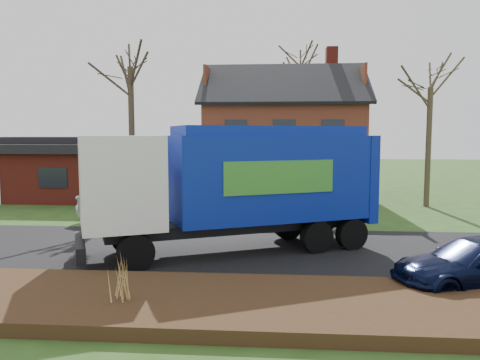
{
  "coord_description": "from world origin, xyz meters",
  "views": [
    {
      "loc": [
        1.6,
        -15.16,
        3.83
      ],
      "look_at": [
        0.23,
        2.5,
        2.11
      ],
      "focal_mm": 35.0,
      "sensor_mm": 36.0,
      "label": 1
    }
  ],
  "objects": [
    {
      "name": "road",
      "position": [
        0.0,
        0.0,
        0.01
      ],
      "size": [
        80.0,
        7.0,
        0.02
      ],
      "primitive_type": "cube",
      "color": "black",
      "rests_on": "ground"
    },
    {
      "name": "navy_wagon",
      "position": [
        6.57,
        -3.4,
        0.63
      ],
      "size": [
        4.67,
        2.97,
        1.26
      ],
      "primitive_type": "imported",
      "rotation": [
        0.0,
        0.0,
        -1.27
      ],
      "color": "black",
      "rests_on": "ground"
    },
    {
      "name": "tree_front_east",
      "position": [
        9.65,
        10.38,
        7.34
      ],
      "size": [
        3.25,
        3.25,
        9.02
      ],
      "color": "#463B2A",
      "rests_on": "ground"
    },
    {
      "name": "tree_back",
      "position": [
        3.42,
        21.76,
        10.45
      ],
      "size": [
        3.96,
        3.96,
        12.54
      ],
      "color": "#413127",
      "rests_on": "ground"
    },
    {
      "name": "garbage_truck",
      "position": [
        0.41,
        -0.07,
        2.37
      ],
      "size": [
        9.79,
        6.3,
        4.11
      ],
      "rotation": [
        0.0,
        0.0,
        0.43
      ],
      "color": "black",
      "rests_on": "ground"
    },
    {
      "name": "ranch_house",
      "position": [
        -12.0,
        13.0,
        1.81
      ],
      "size": [
        9.8,
        8.2,
        3.7
      ],
      "color": "maroon",
      "rests_on": "ground"
    },
    {
      "name": "tree_front_west",
      "position": [
        -5.89,
        8.69,
        8.37
      ],
      "size": [
        3.42,
        3.42,
        10.16
      ],
      "color": "#3E3225",
      "rests_on": "ground"
    },
    {
      "name": "grass_clump_mid",
      "position": [
        -1.71,
        -5.66,
        0.83
      ],
      "size": [
        0.38,
        0.31,
        1.05
      ],
      "color": "tan",
      "rests_on": "mulch_verge"
    },
    {
      "name": "ground",
      "position": [
        0.0,
        0.0,
        0.0
      ],
      "size": [
        120.0,
        120.0,
        0.0
      ],
      "primitive_type": "plane",
      "color": "#264517",
      "rests_on": "ground"
    },
    {
      "name": "main_house",
      "position": [
        1.49,
        13.91,
        4.03
      ],
      "size": [
        12.95,
        8.95,
        9.26
      ],
      "color": "beige",
      "rests_on": "ground"
    },
    {
      "name": "mulch_verge",
      "position": [
        0.0,
        -5.3,
        0.15
      ],
      "size": [
        80.0,
        3.5,
        0.3
      ],
      "primitive_type": "cube",
      "color": "black",
      "rests_on": "ground"
    },
    {
      "name": "silver_sedan",
      "position": [
        -4.49,
        4.27,
        0.82
      ],
      "size": [
        5.3,
        3.46,
        1.65
      ],
      "primitive_type": "imported",
      "rotation": [
        0.0,
        0.0,
        1.2
      ],
      "color": "#989A9F",
      "rests_on": "ground"
    }
  ]
}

